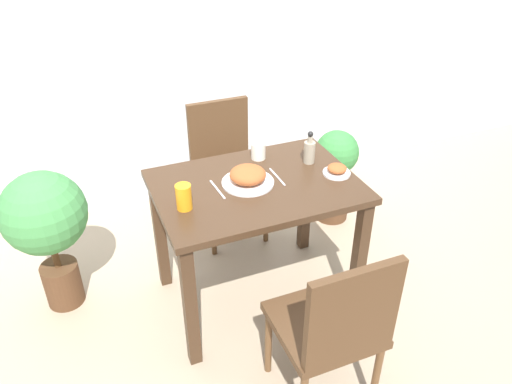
% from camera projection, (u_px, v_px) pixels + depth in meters
% --- Properties ---
extents(ground_plane, '(16.00, 16.00, 0.00)m').
position_uv_depth(ground_plane, '(256.00, 295.00, 2.91)').
color(ground_plane, tan).
extents(wall_back, '(8.00, 0.05, 2.60)m').
position_uv_depth(wall_back, '(181.00, 17.00, 3.21)').
color(wall_back, silver).
rests_on(wall_back, ground_plane).
extents(dining_table, '(1.02, 0.72, 0.76)m').
position_uv_depth(dining_table, '(256.00, 204.00, 2.57)').
color(dining_table, '#3D2819').
rests_on(dining_table, ground_plane).
extents(chair_near, '(0.42, 0.42, 0.88)m').
position_uv_depth(chair_near, '(334.00, 325.00, 2.06)').
color(chair_near, '#4C331E').
rests_on(chair_near, ground_plane).
extents(chair_far, '(0.42, 0.42, 0.88)m').
position_uv_depth(chair_far, '(225.00, 163.00, 3.23)').
color(chair_far, '#4C331E').
rests_on(chair_far, ground_plane).
extents(food_plate, '(0.26, 0.26, 0.09)m').
position_uv_depth(food_plate, '(248.00, 176.00, 2.48)').
color(food_plate, white).
rests_on(food_plate, dining_table).
extents(side_plate, '(0.14, 0.14, 0.05)m').
position_uv_depth(side_plate, '(337.00, 170.00, 2.57)').
color(side_plate, white).
rests_on(side_plate, dining_table).
extents(drink_cup, '(0.08, 0.08, 0.09)m').
position_uv_depth(drink_cup, '(258.00, 151.00, 2.71)').
color(drink_cup, silver).
rests_on(drink_cup, dining_table).
extents(juice_glass, '(0.07, 0.07, 0.12)m').
position_uv_depth(juice_glass, '(184.00, 197.00, 2.28)').
color(juice_glass, orange).
rests_on(juice_glass, dining_table).
extents(sauce_bottle, '(0.06, 0.06, 0.18)m').
position_uv_depth(sauce_bottle, '(309.00, 151.00, 2.66)').
color(sauce_bottle, gray).
rests_on(sauce_bottle, dining_table).
extents(fork_utensil, '(0.02, 0.19, 0.00)m').
position_uv_depth(fork_utensil, '(217.00, 189.00, 2.45)').
color(fork_utensil, silver).
rests_on(fork_utensil, dining_table).
extents(spoon_utensil, '(0.01, 0.18, 0.00)m').
position_uv_depth(spoon_utensil, '(277.00, 177.00, 2.56)').
color(spoon_utensil, silver).
rests_on(spoon_utensil, dining_table).
extents(potted_plant_left, '(0.44, 0.44, 0.83)m').
position_uv_depth(potted_plant_left, '(46.00, 222.00, 2.58)').
color(potted_plant_left, '#51331E').
rests_on(potted_plant_left, ground_plane).
extents(potted_plant_right, '(0.29, 0.29, 0.66)m').
position_uv_depth(potted_plant_right, '(335.00, 170.00, 3.38)').
color(potted_plant_right, '#51331E').
rests_on(potted_plant_right, ground_plane).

